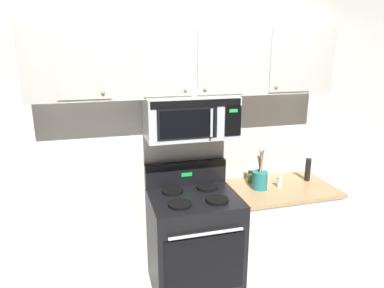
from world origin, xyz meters
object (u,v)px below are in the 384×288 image
Objects in this scene: stove_range at (194,241)px; pepper_mill at (308,170)px; over_range_microwave at (190,117)px; spice_jar at (250,177)px; utensil_crock_teal at (260,178)px; salt_shaker at (279,182)px.

stove_range reaches higher than pepper_mill.
over_range_microwave is 0.86m from spice_jar.
utensil_crock_teal is (0.62, 0.01, 0.53)m from stove_range.
spice_jar is at bearing 15.83° from stove_range.
pepper_mill is (0.53, 0.06, 0.01)m from utensil_crock_teal.
salt_shaker is 0.36m from pepper_mill.
over_range_microwave reaches higher than utensil_crock_teal.
utensil_crock_teal is 3.40× the size of spice_jar.
stove_range is at bearing -179.20° from utensil_crock_teal.
over_range_microwave is at bearing 170.86° from salt_shaker.
spice_jar is (0.60, 0.17, 0.49)m from stove_range.
spice_jar is (-0.02, 0.16, -0.05)m from utensil_crock_teal.
spice_jar is (-0.55, 0.10, -0.05)m from pepper_mill.
utensil_crock_teal reaches higher than spice_jar.
pepper_mill reaches higher than salt_shaker.
utensil_crock_teal reaches higher than salt_shaker.
spice_jar is at bearing 169.68° from pepper_mill.
salt_shaker is at bearing -41.51° from spice_jar.
stove_range is 2.91× the size of utensil_crock_teal.
pepper_mill is at bearing -2.33° from over_range_microwave.
over_range_microwave is 7.54× the size of salt_shaker.
utensil_crock_teal is 0.20m from salt_shaker.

